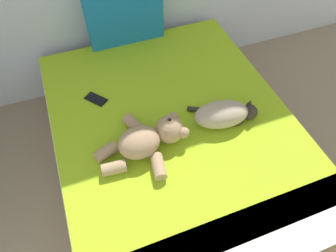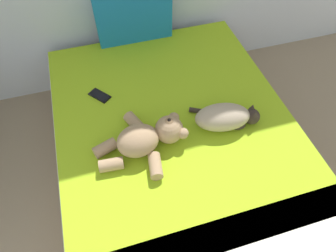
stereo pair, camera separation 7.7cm
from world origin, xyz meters
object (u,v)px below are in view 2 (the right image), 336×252
at_px(patterned_cushion, 134,16).
at_px(cell_phone, 100,95).
at_px(teddy_bear, 147,138).
at_px(bed, 175,144).
at_px(cat, 225,117).

distance_m(patterned_cushion, cell_phone, 0.70).
xyz_separation_m(patterned_cushion, cell_phone, (-0.38, -0.55, -0.20)).
distance_m(patterned_cushion, teddy_bear, 1.06).
bearing_deg(bed, cell_phone, 139.52).
height_order(cat, teddy_bear, teddy_bear).
relative_size(bed, patterned_cushion, 3.39).
bearing_deg(patterned_cushion, bed, -87.05).
bearing_deg(cell_phone, teddy_bear, -66.45).
height_order(bed, cell_phone, cell_phone).
bearing_deg(cat, teddy_bear, -177.69).
distance_m(cat, cell_phone, 0.85).
xyz_separation_m(bed, cell_phone, (-0.42, 0.36, 0.25)).
bearing_deg(teddy_bear, cell_phone, 113.55).
xyz_separation_m(bed, teddy_bear, (-0.21, -0.13, 0.32)).
distance_m(bed, cell_phone, 0.61).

